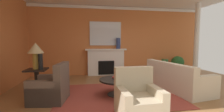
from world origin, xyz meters
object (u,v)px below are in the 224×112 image
(vase_mantel_right, at_px, (118,43))
(potted_plant, at_px, (178,63))
(vase_on_side_table, at_px, (41,62))
(coffee_table, at_px, (117,83))
(mantel_mirror, at_px, (105,34))
(fireplace, at_px, (106,63))
(armchair_near_window, at_px, (51,89))
(armchair_facing_fireplace, at_px, (138,102))
(vase_tall_corner, at_px, (165,67))
(table_lamp, at_px, (36,51))
(sofa, at_px, (176,80))
(side_table, at_px, (37,79))

(vase_mantel_right, distance_m, potted_plant, 2.89)
(vase_on_side_table, bearing_deg, coffee_table, -11.70)
(mantel_mirror, bearing_deg, fireplace, -90.00)
(armchair_near_window, bearing_deg, armchair_facing_fireplace, -31.89)
(coffee_table, xyz_separation_m, vase_tall_corner, (2.69, 2.36, 0.01))
(coffee_table, relative_size, vase_mantel_right, 2.09)
(table_lamp, relative_size, vase_mantel_right, 1.57)
(armchair_facing_fireplace, height_order, vase_mantel_right, vase_mantel_right)
(vase_tall_corner, bearing_deg, vase_on_side_table, -158.10)
(sofa, relative_size, vase_mantel_right, 4.61)
(coffee_table, height_order, side_table, side_table)
(vase_on_side_table, bearing_deg, armchair_near_window, -57.08)
(fireplace, height_order, vase_on_side_table, fireplace)
(potted_plant, bearing_deg, coffee_table, -145.11)
(armchair_facing_fireplace, bearing_deg, potted_plant, 48.82)
(fireplace, distance_m, sofa, 3.08)
(sofa, relative_size, vase_on_side_table, 5.02)
(fireplace, bearing_deg, vase_on_side_table, -133.58)
(coffee_table, relative_size, table_lamp, 1.33)
(coffee_table, height_order, vase_mantel_right, vase_mantel_right)
(table_lamp, height_order, vase_on_side_table, table_lamp)
(sofa, height_order, coffee_table, sofa)
(armchair_near_window, bearing_deg, table_lamp, 126.82)
(mantel_mirror, distance_m, sofa, 3.53)
(fireplace, xyz_separation_m, coffee_table, (-0.02, -2.65, -0.22))
(vase_tall_corner, bearing_deg, coffee_table, -138.79)
(fireplace, distance_m, vase_tall_corner, 2.69)
(vase_tall_corner, relative_size, vase_mantel_right, 1.46)
(sofa, xyz_separation_m, armchair_facing_fireplace, (-1.76, -1.53, 0.01))
(coffee_table, height_order, table_lamp, table_lamp)
(side_table, bearing_deg, vase_mantel_right, 36.10)
(sofa, bearing_deg, vase_tall_corner, 69.61)
(armchair_facing_fireplace, bearing_deg, coffee_table, 95.98)
(side_table, height_order, vase_mantel_right, vase_mantel_right)
(mantel_mirror, xyz_separation_m, side_table, (-2.26, -2.22, -1.45))
(fireplace, bearing_deg, vase_tall_corner, -6.41)
(fireplace, distance_m, vase_on_side_table, 3.09)
(sofa, distance_m, vase_mantel_right, 2.95)
(mantel_mirror, bearing_deg, vase_tall_corner, -8.95)
(vase_mantel_right, bearing_deg, armchair_facing_fireplace, -96.34)
(coffee_table, bearing_deg, mantel_mirror, 89.54)
(armchair_near_window, distance_m, vase_on_side_table, 0.94)
(sofa, xyz_separation_m, coffee_table, (-1.90, -0.22, 0.04))
(coffee_table, xyz_separation_m, vase_on_side_table, (-2.09, 0.43, 0.58))
(table_lamp, distance_m, vase_on_side_table, 0.36)
(vase_on_side_table, xyz_separation_m, vase_tall_corner, (4.78, 1.92, -0.57))
(vase_on_side_table, relative_size, vase_tall_corner, 0.63)
(fireplace, distance_m, vase_mantel_right, 1.02)
(table_lamp, height_order, vase_tall_corner, table_lamp)
(armchair_facing_fireplace, xyz_separation_m, vase_tall_corner, (2.55, 3.66, 0.04))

